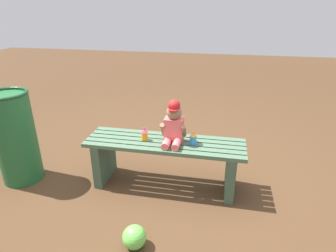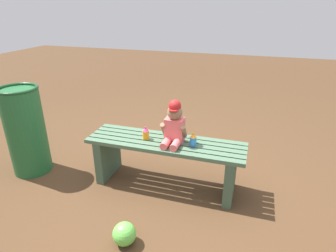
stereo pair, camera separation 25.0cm
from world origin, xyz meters
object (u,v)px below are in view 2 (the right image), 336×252
(park_bench, at_px, (165,156))
(toy_ball, at_px, (124,234))
(sippy_cup_left, at_px, (146,133))
(sippy_cup_right, at_px, (193,140))
(child_figure, at_px, (174,125))
(trash_bin, at_px, (26,131))

(park_bench, relative_size, toy_ball, 8.33)
(park_bench, relative_size, sippy_cup_left, 11.93)
(sippy_cup_left, height_order, toy_ball, sippy_cup_left)
(sippy_cup_left, distance_m, sippy_cup_right, 0.45)
(toy_ball, bearing_deg, child_figure, 80.21)
(park_bench, xyz_separation_m, sippy_cup_left, (-0.19, -0.01, 0.22))
(toy_ball, height_order, trash_bin, trash_bin)
(sippy_cup_right, bearing_deg, trash_bin, -174.57)
(child_figure, relative_size, toy_ball, 2.28)
(park_bench, bearing_deg, child_figure, 0.85)
(child_figure, distance_m, sippy_cup_left, 0.30)
(sippy_cup_left, bearing_deg, trash_bin, -172.61)
(child_figure, xyz_separation_m, toy_ball, (-0.14, -0.81, -0.56))
(sippy_cup_left, xyz_separation_m, sippy_cup_right, (0.45, 0.00, 0.00))
(trash_bin, bearing_deg, child_figure, 6.45)
(child_figure, bearing_deg, sippy_cup_left, -177.88)
(toy_ball, bearing_deg, sippy_cup_right, 68.12)
(sippy_cup_left, relative_size, toy_ball, 0.70)
(sippy_cup_left, bearing_deg, sippy_cup_right, 0.00)
(child_figure, height_order, trash_bin, trash_bin)
(park_bench, xyz_separation_m, trash_bin, (-1.44, -0.17, 0.15))
(sippy_cup_left, relative_size, sippy_cup_right, 1.00)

